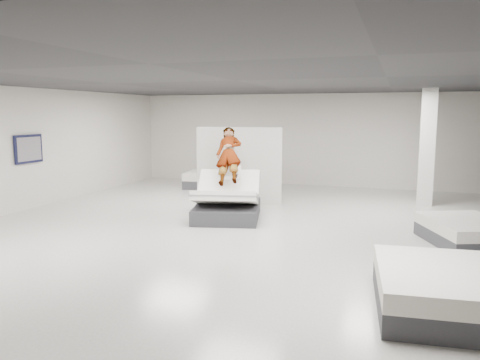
{
  "coord_description": "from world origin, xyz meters",
  "views": [
    {
      "loc": [
        3.3,
        -9.29,
        2.54
      ],
      "look_at": [
        -0.17,
        0.82,
        1.0
      ],
      "focal_mm": 35.0,
      "sensor_mm": 36.0,
      "label": 1
    }
  ],
  "objects_px": {
    "hero_bed": "(227,203)",
    "flat_bed_left_far": "(215,180)",
    "remote": "(236,176)",
    "divider_panel": "(239,166)",
    "flat_bed_right_far": "(466,232)",
    "person": "(229,165)",
    "flat_bed_right_near": "(438,290)",
    "wall_poster": "(29,149)",
    "column": "(427,147)"
  },
  "relations": [
    {
      "from": "flat_bed_right_near",
      "to": "flat_bed_right_far",
      "type": "bearing_deg",
      "value": 78.03
    },
    {
      "from": "flat_bed_right_near",
      "to": "flat_bed_left_far",
      "type": "height_order",
      "value": "flat_bed_right_near"
    },
    {
      "from": "flat_bed_right_far",
      "to": "column",
      "type": "xyz_separation_m",
      "value": [
        -0.59,
        4.01,
        1.36
      ]
    },
    {
      "from": "hero_bed",
      "to": "wall_poster",
      "type": "xyz_separation_m",
      "value": [
        -5.34,
        -0.62,
        1.21
      ]
    },
    {
      "from": "column",
      "to": "wall_poster",
      "type": "height_order",
      "value": "column"
    },
    {
      "from": "hero_bed",
      "to": "column",
      "type": "distance_m",
      "value": 5.83
    },
    {
      "from": "flat_bed_left_far",
      "to": "divider_panel",
      "type": "bearing_deg",
      "value": -55.5
    },
    {
      "from": "remote",
      "to": "flat_bed_right_near",
      "type": "bearing_deg",
      "value": -58.36
    },
    {
      "from": "flat_bed_left_far",
      "to": "wall_poster",
      "type": "xyz_separation_m",
      "value": [
        -3.27,
        -4.95,
        1.33
      ]
    },
    {
      "from": "divider_panel",
      "to": "flat_bed_right_far",
      "type": "xyz_separation_m",
      "value": [
        5.5,
        -2.41,
        -0.83
      ]
    },
    {
      "from": "remote",
      "to": "column",
      "type": "bearing_deg",
      "value": 23.77
    },
    {
      "from": "remote",
      "to": "hero_bed",
      "type": "bearing_deg",
      "value": 170.96
    },
    {
      "from": "divider_panel",
      "to": "wall_poster",
      "type": "xyz_separation_m",
      "value": [
        -5.03,
        -2.4,
        0.53
      ]
    },
    {
      "from": "divider_panel",
      "to": "column",
      "type": "distance_m",
      "value": 5.19
    },
    {
      "from": "flat_bed_right_far",
      "to": "person",
      "type": "bearing_deg",
      "value": 169.93
    },
    {
      "from": "hero_bed",
      "to": "divider_panel",
      "type": "height_order",
      "value": "divider_panel"
    },
    {
      "from": "person",
      "to": "column",
      "type": "relative_size",
      "value": 0.55
    },
    {
      "from": "person",
      "to": "divider_panel",
      "type": "bearing_deg",
      "value": 85.41
    },
    {
      "from": "flat_bed_right_near",
      "to": "divider_panel",
      "type": "bearing_deg",
      "value": 128.79
    },
    {
      "from": "divider_panel",
      "to": "flat_bed_right_near",
      "type": "height_order",
      "value": "divider_panel"
    },
    {
      "from": "remote",
      "to": "wall_poster",
      "type": "relative_size",
      "value": 0.15
    },
    {
      "from": "flat_bed_right_far",
      "to": "column",
      "type": "relative_size",
      "value": 0.67
    },
    {
      "from": "person",
      "to": "flat_bed_left_far",
      "type": "bearing_deg",
      "value": 102.53
    },
    {
      "from": "remote",
      "to": "divider_panel",
      "type": "height_order",
      "value": "divider_panel"
    },
    {
      "from": "divider_panel",
      "to": "flat_bed_right_near",
      "type": "xyz_separation_m",
      "value": [
        4.76,
        -5.92,
        -0.8
      ]
    },
    {
      "from": "hero_bed",
      "to": "flat_bed_right_near",
      "type": "bearing_deg",
      "value": -42.97
    },
    {
      "from": "column",
      "to": "flat_bed_left_far",
      "type": "bearing_deg",
      "value": 171.86
    },
    {
      "from": "divider_panel",
      "to": "flat_bed_right_far",
      "type": "bearing_deg",
      "value": -36.41
    },
    {
      "from": "flat_bed_right_near",
      "to": "column",
      "type": "xyz_separation_m",
      "value": [
        0.15,
        7.52,
        1.32
      ]
    },
    {
      "from": "flat_bed_right_far",
      "to": "flat_bed_right_near",
      "type": "height_order",
      "value": "flat_bed_right_near"
    },
    {
      "from": "person",
      "to": "flat_bed_left_far",
      "type": "xyz_separation_m",
      "value": [
        -1.99,
        4.03,
        -1.0
      ]
    },
    {
      "from": "hero_bed",
      "to": "column",
      "type": "xyz_separation_m",
      "value": [
        4.59,
        3.38,
        1.21
      ]
    },
    {
      "from": "divider_panel",
      "to": "wall_poster",
      "type": "height_order",
      "value": "divider_panel"
    },
    {
      "from": "divider_panel",
      "to": "flat_bed_left_far",
      "type": "xyz_separation_m",
      "value": [
        -1.75,
        2.55,
        -0.81
      ]
    },
    {
      "from": "person",
      "to": "wall_poster",
      "type": "relative_size",
      "value": 1.86
    },
    {
      "from": "flat_bed_right_near",
      "to": "flat_bed_left_far",
      "type": "relative_size",
      "value": 1.01
    },
    {
      "from": "divider_panel",
      "to": "flat_bed_right_far",
      "type": "height_order",
      "value": "divider_panel"
    },
    {
      "from": "hero_bed",
      "to": "divider_panel",
      "type": "distance_m",
      "value": 1.93
    },
    {
      "from": "person",
      "to": "divider_panel",
      "type": "relative_size",
      "value": 0.75
    },
    {
      "from": "column",
      "to": "wall_poster",
      "type": "relative_size",
      "value": 3.37
    },
    {
      "from": "flat_bed_right_far",
      "to": "flat_bed_left_far",
      "type": "relative_size",
      "value": 1.0
    },
    {
      "from": "person",
      "to": "flat_bed_right_far",
      "type": "xyz_separation_m",
      "value": [
        5.26,
        -0.93,
        -1.02
      ]
    },
    {
      "from": "remote",
      "to": "column",
      "type": "relative_size",
      "value": 0.04
    },
    {
      "from": "remote",
      "to": "flat_bed_right_near",
      "type": "height_order",
      "value": "remote"
    },
    {
      "from": "remote",
      "to": "column",
      "type": "xyz_separation_m",
      "value": [
        4.37,
        3.36,
        0.56
      ]
    },
    {
      "from": "divider_panel",
      "to": "wall_poster",
      "type": "distance_m",
      "value": 5.59
    },
    {
      "from": "divider_panel",
      "to": "flat_bed_left_far",
      "type": "relative_size",
      "value": 1.11
    },
    {
      "from": "hero_bed",
      "to": "flat_bed_left_far",
      "type": "bearing_deg",
      "value": 115.51
    },
    {
      "from": "person",
      "to": "flat_bed_right_near",
      "type": "xyz_separation_m",
      "value": [
        4.52,
        -4.44,
        -0.99
      ]
    },
    {
      "from": "flat_bed_right_near",
      "to": "flat_bed_left_far",
      "type": "xyz_separation_m",
      "value": [
        -6.51,
        8.47,
        -0.01
      ]
    }
  ]
}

